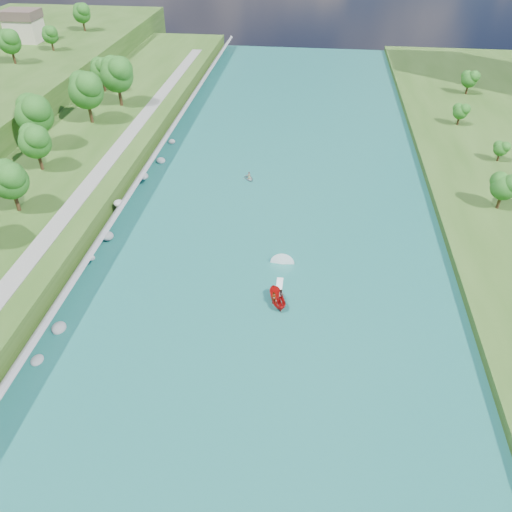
# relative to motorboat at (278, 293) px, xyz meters

# --- Properties ---
(ground) EXTENTS (260.00, 260.00, 0.00)m
(ground) POSITION_rel_motorboat_xyz_m (-2.45, -10.43, -0.85)
(ground) COLOR #2D5119
(ground) RESTS_ON ground
(river_water) EXTENTS (55.00, 240.00, 0.10)m
(river_water) POSITION_rel_motorboat_xyz_m (-2.45, 9.57, -0.80)
(river_water) COLOR #1A6459
(river_water) RESTS_ON ground
(ridge_west) EXTENTS (60.00, 120.00, 9.00)m
(ridge_west) POSITION_rel_motorboat_xyz_m (-84.95, 84.57, 3.65)
(ridge_west) COLOR #2D5119
(ridge_west) RESTS_ON ground
(riprap_bank) EXTENTS (4.18, 236.00, 4.27)m
(riprap_bank) POSITION_rel_motorboat_xyz_m (-28.26, 8.87, 0.91)
(riprap_bank) COLOR slate
(riprap_bank) RESTS_ON ground
(riverside_path) EXTENTS (3.00, 200.00, 0.10)m
(riverside_path) POSITION_rel_motorboat_xyz_m (-34.95, 9.57, 2.70)
(riverside_path) COLOR gray
(riverside_path) RESTS_ON berm_west
(trees_ridge) EXTENTS (16.02, 53.48, 9.74)m
(trees_ridge) POSITION_rel_motorboat_xyz_m (-73.69, 80.80, 12.65)
(trees_ridge) COLOR #175115
(trees_ridge) RESTS_ON ridge_west
(motorboat) EXTENTS (3.60, 19.16, 2.18)m
(motorboat) POSITION_rel_motorboat_xyz_m (0.00, 0.00, 0.00)
(motorboat) COLOR #B00F0E
(motorboat) RESTS_ON river_water
(raft) EXTENTS (2.90, 3.15, 1.50)m
(raft) POSITION_rel_motorboat_xyz_m (-8.39, 33.15, -0.42)
(raft) COLOR gray
(raft) RESTS_ON river_water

